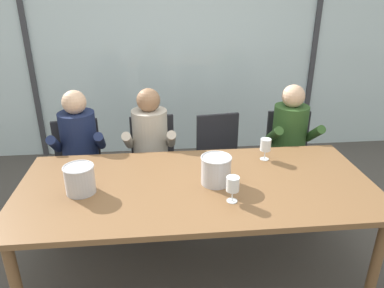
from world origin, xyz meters
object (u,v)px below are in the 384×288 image
(chair_near_curtain, at_px, (78,161))
(ice_bucket_secondary, at_px, (80,179))
(wine_glass_near_bucket, at_px, (265,146))
(person_navy_polo, at_px, (79,149))
(dining_table, at_px, (197,191))
(person_olive_shirt, at_px, (291,141))
(person_beige_jumper, at_px, (150,146))
(chair_right_of_center, at_px, (288,150))
(wine_glass_by_left_taster, at_px, (233,185))
(chair_left_of_center, at_px, (154,156))
(ice_bucket_primary, at_px, (216,169))
(chair_center, at_px, (220,154))

(chair_near_curtain, bearing_deg, ice_bucket_secondary, -84.93)
(wine_glass_near_bucket, bearing_deg, chair_near_curtain, 159.00)
(chair_near_curtain, distance_m, person_navy_polo, 0.22)
(chair_near_curtain, bearing_deg, dining_table, -51.18)
(person_olive_shirt, bearing_deg, person_beige_jumper, -179.16)
(wine_glass_near_bucket, bearing_deg, chair_right_of_center, 55.59)
(wine_glass_by_left_taster, bearing_deg, chair_near_curtain, 135.48)
(person_olive_shirt, relative_size, ice_bucket_secondary, 5.95)
(person_navy_polo, xyz_separation_m, wine_glass_near_bucket, (1.54, -0.49, 0.18))
(chair_left_of_center, bearing_deg, ice_bucket_primary, -73.50)
(chair_center, distance_m, person_beige_jumper, 0.71)
(person_beige_jumper, height_order, person_olive_shirt, same)
(chair_left_of_center, height_order, chair_center, same)
(ice_bucket_primary, relative_size, wine_glass_near_bucket, 1.24)
(ice_bucket_primary, distance_m, wine_glass_by_left_taster, 0.26)
(wine_glass_near_bucket, bearing_deg, ice_bucket_secondary, -164.73)
(dining_table, xyz_separation_m, chair_right_of_center, (1.03, 1.00, -0.18))
(person_olive_shirt, relative_size, wine_glass_near_bucket, 6.97)
(person_beige_jumper, bearing_deg, wine_glass_near_bucket, -27.47)
(wine_glass_by_left_taster, bearing_deg, dining_table, 128.98)
(chair_left_of_center, height_order, wine_glass_near_bucket, wine_glass_near_bucket)
(chair_right_of_center, distance_m, person_navy_polo, 2.01)
(ice_bucket_secondary, bearing_deg, chair_near_curtain, 103.22)
(chair_near_curtain, distance_m, person_olive_shirt, 2.01)
(chair_near_curtain, relative_size, person_navy_polo, 0.74)
(chair_left_of_center, height_order, wine_glass_by_left_taster, wine_glass_by_left_taster)
(chair_left_of_center, bearing_deg, chair_near_curtain, 176.83)
(chair_right_of_center, xyz_separation_m, person_navy_polo, (-1.99, -0.17, 0.17))
(chair_center, height_order, ice_bucket_primary, ice_bucket_primary)
(person_olive_shirt, bearing_deg, chair_center, 167.67)
(chair_near_curtain, height_order, chair_left_of_center, same)
(person_beige_jumper, xyz_separation_m, wine_glass_near_bucket, (0.91, -0.49, 0.18))
(chair_left_of_center, relative_size, person_navy_polo, 0.74)
(chair_center, distance_m, wine_glass_by_left_taster, 1.28)
(chair_near_curtain, xyz_separation_m, person_navy_polo, (0.05, -0.12, 0.17))
(ice_bucket_secondary, relative_size, wine_glass_by_left_taster, 1.17)
(chair_near_curtain, xyz_separation_m, chair_right_of_center, (2.04, 0.05, 0.00))
(person_olive_shirt, bearing_deg, chair_left_of_center, 173.42)
(chair_right_of_center, bearing_deg, ice_bucket_primary, -126.03)
(chair_left_of_center, relative_size, person_beige_jumper, 0.74)
(chair_near_curtain, distance_m, chair_center, 1.35)
(person_olive_shirt, distance_m, wine_glass_near_bucket, 0.66)
(chair_near_curtain, distance_m, ice_bucket_secondary, 1.06)
(wine_glass_by_left_taster, bearing_deg, ice_bucket_primary, 105.16)
(wine_glass_by_left_taster, bearing_deg, person_navy_polo, 137.24)
(chair_right_of_center, relative_size, person_beige_jumper, 0.74)
(dining_table, distance_m, chair_left_of_center, 1.05)
(person_beige_jumper, height_order, ice_bucket_primary, person_beige_jumper)
(dining_table, height_order, person_beige_jumper, person_beige_jumper)
(chair_left_of_center, bearing_deg, wine_glass_near_bucket, -43.99)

